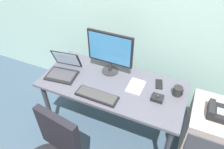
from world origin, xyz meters
name	(u,v)px	position (x,y,z in m)	size (l,w,h in m)	color
ground_plane	(112,128)	(0.00, 0.00, 0.00)	(8.00, 8.00, 0.00)	#344859
desk	(112,90)	(0.00, 0.00, 0.65)	(1.47, 0.67, 0.74)	#494954
file_cabinet	(206,135)	(1.01, 0.07, 0.34)	(0.42, 0.53, 0.69)	gray
desk_phone	(217,112)	(1.00, 0.05, 0.72)	(0.17, 0.20, 0.09)	black
monitor_main	(110,51)	(-0.10, 0.17, 1.00)	(0.49, 0.18, 0.46)	#262628
keyboard	(97,96)	(-0.06, -0.23, 0.75)	(0.41, 0.14, 0.03)	black
laptop	(64,69)	(-0.54, -0.05, 0.79)	(0.35, 0.34, 0.23)	black
trackball_mouse	(157,98)	(0.47, -0.03, 0.76)	(0.11, 0.09, 0.07)	black
coffee_mug	(178,91)	(0.63, 0.11, 0.78)	(0.10, 0.09, 0.09)	black
paper_notepad	(136,86)	(0.24, 0.05, 0.74)	(0.15, 0.21, 0.01)	white
cell_phone	(159,84)	(0.44, 0.18, 0.74)	(0.07, 0.14, 0.01)	black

